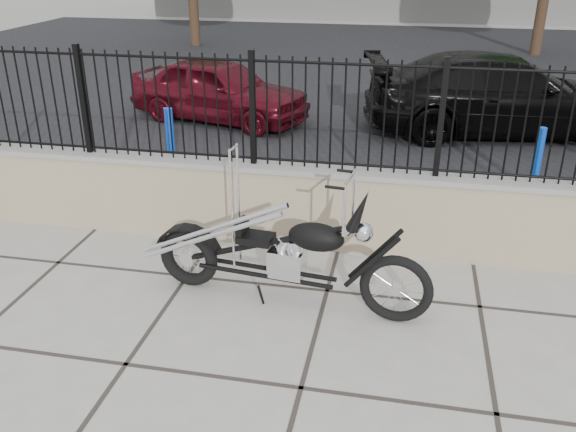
% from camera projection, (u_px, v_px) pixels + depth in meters
% --- Properties ---
extents(ground_plane, '(90.00, 90.00, 0.00)m').
position_uv_depth(ground_plane, '(301.00, 388.00, 4.86)').
color(ground_plane, '#99968E').
rests_on(ground_plane, ground).
extents(parking_lot, '(30.00, 30.00, 0.00)m').
position_uv_depth(parking_lot, '(385.00, 74.00, 16.00)').
color(parking_lot, black).
rests_on(parking_lot, ground).
extents(retaining_wall, '(14.00, 0.36, 0.96)m').
position_uv_depth(retaining_wall, '(341.00, 209.00, 6.89)').
color(retaining_wall, gray).
rests_on(retaining_wall, ground_plane).
extents(iron_fence, '(14.00, 0.08, 1.20)m').
position_uv_depth(iron_fence, '(344.00, 116.00, 6.44)').
color(iron_fence, black).
rests_on(iron_fence, retaining_wall).
extents(chopper_motorcycle, '(2.66, 0.77, 1.58)m').
position_uv_depth(chopper_motorcycle, '(282.00, 229.00, 5.70)').
color(chopper_motorcycle, black).
rests_on(chopper_motorcycle, ground_plane).
extents(car_red, '(3.79, 2.32, 1.21)m').
position_uv_depth(car_red, '(219.00, 90.00, 11.74)').
color(car_red, '#4F0B15').
rests_on(car_red, parking_lot).
extents(car_black, '(5.15, 2.84, 1.41)m').
position_uv_depth(car_black, '(501.00, 94.00, 10.94)').
color(car_black, black).
rests_on(car_black, parking_lot).
extents(bollard_a, '(0.16, 0.16, 1.04)m').
position_uv_depth(bollard_a, '(171.00, 143.00, 8.98)').
color(bollard_a, blue).
rests_on(bollard_a, ground_plane).
extents(bollard_b, '(0.15, 0.15, 0.94)m').
position_uv_depth(bollard_b, '(537.00, 161.00, 8.40)').
color(bollard_b, blue).
rests_on(bollard_b, ground_plane).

